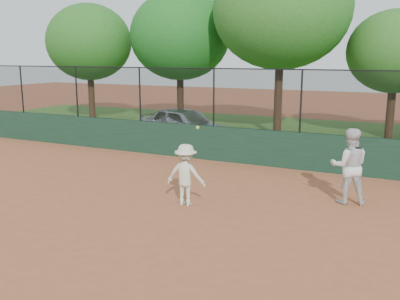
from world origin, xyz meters
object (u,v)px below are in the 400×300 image
at_px(tree_3, 396,52).
at_px(tree_2, 281,9).
at_px(player_second, 349,166).
at_px(player_main, 186,175).
at_px(tree_0, 89,42).
at_px(tree_1, 180,36).
at_px(parked_car, 185,125).

bearing_deg(tree_3, tree_2, -162.74).
height_order(player_second, player_main, player_main).
xyz_separation_m(player_second, tree_3, (0.41, 9.99, 2.83)).
xyz_separation_m(player_second, tree_0, (-14.85, 8.55, 3.37)).
bearing_deg(player_second, tree_1, -60.18).
height_order(parked_car, tree_0, tree_0).
bearing_deg(tree_2, tree_3, 17.26).
distance_m(player_second, tree_3, 10.39).
bearing_deg(player_main, parked_car, 117.66).
xyz_separation_m(player_main, tree_1, (-6.19, 11.33, 3.84)).
height_order(player_main, tree_3, tree_3).
distance_m(player_second, tree_1, 14.06).
distance_m(parked_car, tree_1, 6.29).
bearing_deg(tree_1, tree_2, -9.40).
bearing_deg(tree_2, tree_1, 170.60).
xyz_separation_m(tree_2, tree_3, (4.66, 1.45, -1.83)).
bearing_deg(player_main, player_second, 27.85).
bearing_deg(parked_car, player_main, -134.07).
distance_m(tree_1, tree_3, 10.20).
bearing_deg(tree_0, player_second, -29.95).
relative_size(player_second, tree_0, 0.30).
relative_size(tree_1, tree_2, 0.83).
height_order(parked_car, tree_2, tree_2).
bearing_deg(tree_3, tree_0, -174.62).
bearing_deg(tree_1, tree_0, -170.01).
xyz_separation_m(tree_1, tree_2, (5.50, -0.91, 1.00)).
bearing_deg(tree_1, player_main, -61.34).
xyz_separation_m(player_main, tree_3, (3.96, 11.87, 3.01)).
xyz_separation_m(player_main, tree_0, (-11.30, 10.43, 3.55)).
relative_size(tree_0, tree_3, 1.14).
bearing_deg(player_main, tree_3, 71.54).
bearing_deg(tree_2, player_main, -86.18).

